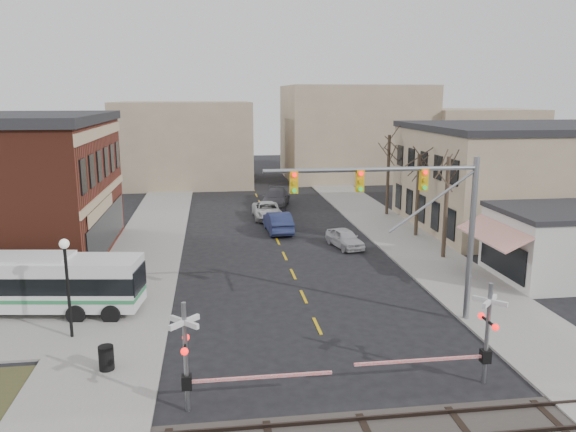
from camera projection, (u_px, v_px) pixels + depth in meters
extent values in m
plane|color=black|center=(326.00, 344.00, 24.77)|extent=(160.00, 160.00, 0.00)
cube|color=gray|center=(151.00, 238.00, 42.87)|extent=(5.00, 60.00, 0.12)
cube|color=gray|center=(391.00, 230.00, 45.38)|extent=(5.00, 60.00, 0.12)
cube|color=#2D231E|center=(362.00, 419.00, 18.85)|extent=(160.00, 0.08, 0.14)
cube|color=tan|center=(105.00, 193.00, 37.77)|extent=(0.10, 15.00, 0.50)
cube|color=tan|center=(101.00, 132.00, 36.91)|extent=(0.10, 15.00, 0.70)
cube|color=black|center=(108.00, 229.00, 38.30)|extent=(0.08, 13.00, 2.60)
cube|color=gray|center=(540.00, 179.00, 46.21)|extent=(20.00, 15.00, 8.00)
cube|color=#262628|center=(544.00, 127.00, 45.31)|extent=(20.30, 15.30, 0.50)
cube|color=beige|center=(567.00, 246.00, 33.24)|extent=(8.00, 6.00, 4.00)
cube|color=#262628|center=(571.00, 211.00, 32.79)|extent=(8.20, 6.20, 0.30)
cube|color=red|center=(492.00, 233.00, 32.40)|extent=(1.68, 6.00, 0.87)
cylinder|color=#382B21|center=(446.00, 208.00, 37.04)|extent=(0.28, 0.28, 6.75)
cylinder|color=#382B21|center=(417.00, 195.00, 42.94)|extent=(0.28, 0.28, 6.30)
cylinder|color=#382B21|center=(388.00, 175.00, 50.62)|extent=(0.28, 0.28, 7.20)
cube|color=silver|center=(27.00, 282.00, 27.84)|extent=(11.43, 3.93, 2.44)
cube|color=black|center=(26.00, 279.00, 27.81)|extent=(11.48, 3.97, 0.84)
cube|color=#2B814B|center=(28.00, 294.00, 27.96)|extent=(11.48, 3.97, 0.19)
cylinder|color=black|center=(29.00, 305.00, 28.09)|extent=(1.26, 2.53, 0.93)
cylinder|color=gray|center=(471.00, 241.00, 26.56)|extent=(0.28, 0.28, 8.00)
cylinder|color=gray|center=(372.00, 169.00, 25.17)|extent=(9.87, 0.20, 0.20)
cube|color=gold|center=(424.00, 179.00, 25.60)|extent=(0.35, 0.30, 1.00)
cube|color=gold|center=(360.00, 181.00, 25.20)|extent=(0.35, 0.30, 1.00)
cube|color=gold|center=(294.00, 182.00, 24.80)|extent=(0.35, 0.30, 1.00)
cylinder|color=gray|center=(186.00, 358.00, 19.11)|extent=(0.16, 0.16, 4.00)
cube|color=silver|center=(184.00, 322.00, 18.84)|extent=(1.00, 1.00, 0.18)
cube|color=silver|center=(184.00, 322.00, 18.84)|extent=(1.00, 1.00, 0.18)
sphere|color=#FF0C0C|center=(185.00, 351.00, 18.47)|extent=(0.26, 0.26, 0.26)
sphere|color=#FF0C0C|center=(186.00, 337.00, 19.54)|extent=(0.26, 0.26, 0.26)
cube|color=black|center=(187.00, 382.00, 19.30)|extent=(0.35, 0.35, 0.50)
cube|color=#FF0C0C|center=(262.00, 377.00, 19.65)|extent=(5.00, 0.10, 0.10)
cylinder|color=gray|center=(487.00, 334.00, 21.03)|extent=(0.16, 0.16, 4.00)
cube|color=silver|center=(490.00, 301.00, 20.76)|extent=(1.00, 1.00, 0.18)
cube|color=silver|center=(490.00, 301.00, 20.76)|extent=(1.00, 1.00, 0.18)
sphere|color=#FF0C0C|center=(495.00, 327.00, 20.39)|extent=(0.26, 0.26, 0.26)
sphere|color=#FF0C0C|center=(481.00, 316.00, 21.46)|extent=(0.26, 0.26, 0.26)
cube|color=black|center=(485.00, 356.00, 21.22)|extent=(0.35, 0.35, 0.50)
cube|color=#FF0C0C|center=(420.00, 360.00, 20.88)|extent=(5.00, 0.10, 0.10)
cylinder|color=black|center=(68.00, 293.00, 24.82)|extent=(0.14, 0.14, 4.18)
sphere|color=silver|center=(64.00, 244.00, 24.35)|extent=(0.44, 0.44, 0.44)
cylinder|color=black|center=(106.00, 358.00, 22.15)|extent=(0.60, 0.60, 0.98)
imported|color=#A8A8AC|center=(345.00, 238.00, 40.44)|extent=(2.44, 4.23, 1.36)
imported|color=#1B2244|center=(278.00, 222.00, 44.88)|extent=(2.02, 5.16, 1.67)
imported|color=#BDBDBD|center=(267.00, 211.00, 49.90)|extent=(2.44, 5.21, 1.44)
imported|color=#444348|center=(276.00, 198.00, 55.08)|extent=(3.74, 6.34, 1.72)
imported|color=brown|center=(108.00, 296.00, 27.92)|extent=(0.61, 0.73, 1.70)
imported|color=#2D344F|center=(95.00, 275.00, 31.00)|extent=(1.00, 1.09, 1.80)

